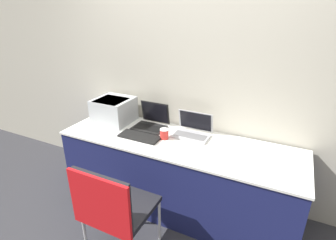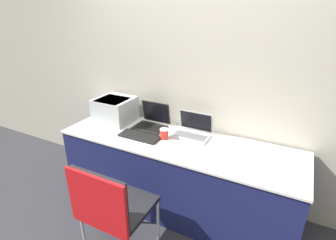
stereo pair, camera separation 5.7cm
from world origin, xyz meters
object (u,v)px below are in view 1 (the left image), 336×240
laptop_right (192,130)px  external_keyboard (140,137)px  laptop_left (151,122)px  printer (114,109)px  coffee_cup (164,134)px  chair (111,206)px

laptop_right → external_keyboard: laptop_right is taller
external_keyboard → laptop_left: bearing=94.1°
printer → laptop_right: printer is taller
laptop_left → coffee_cup: bearing=-36.4°
external_keyboard → printer: bearing=154.3°
printer → chair: bearing=-55.5°
external_keyboard → coffee_cup: 0.24m
printer → chair: printer is taller
chair → printer: bearing=124.5°
laptop_right → coffee_cup: (-0.21, -0.19, -0.00)m
printer → laptop_left: bearing=6.3°
external_keyboard → laptop_right: bearing=32.4°
printer → laptop_left: printer is taller
external_keyboard → coffee_cup: size_ratio=4.11×
laptop_left → laptop_right: laptop_left is taller
printer → chair: (0.64, -0.93, -0.34)m
laptop_left → chair: 1.04m
laptop_left → coffee_cup: (0.24, -0.18, -0.01)m
laptop_left → chair: size_ratio=0.37×
printer → coffee_cup: (0.68, -0.13, -0.09)m
printer → laptop_left: 0.45m
laptop_right → external_keyboard: 0.52m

